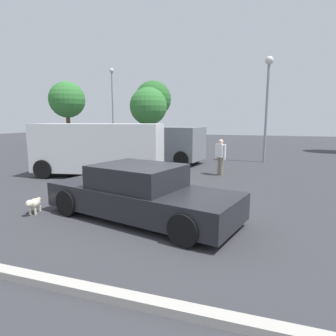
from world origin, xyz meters
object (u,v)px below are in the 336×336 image
at_px(van_white, 99,148).
at_px(light_post_mid, 112,94).
at_px(pedestrian, 221,154).
at_px(light_post_far, 268,90).
at_px(sedan_foreground, 140,194).
at_px(suv_dark, 160,143).
at_px(dog, 34,204).

relative_size(van_white, light_post_mid, 0.76).
relative_size(pedestrian, light_post_mid, 0.21).
height_order(van_white, light_post_far, light_post_far).
distance_m(sedan_foreground, pedestrian, 6.17).
height_order(sedan_foreground, suv_dark, suv_dark).
bearing_deg(van_white, pedestrian, 9.04).
bearing_deg(sedan_foreground, light_post_far, 89.68).
height_order(dog, light_post_mid, light_post_mid).
relative_size(dog, van_white, 0.12).
height_order(sedan_foreground, dog, sedan_foreground).
distance_m(light_post_mid, light_post_far, 16.77).
distance_m(pedestrian, light_post_far, 5.78).
height_order(suv_dark, light_post_mid, light_post_mid).
relative_size(van_white, light_post_far, 0.97).
relative_size(sedan_foreground, suv_dark, 1.02).
height_order(light_post_mid, light_post_far, light_post_mid).
bearing_deg(pedestrian, light_post_mid, -98.43).
height_order(dog, van_white, van_white).
distance_m(van_white, pedestrian, 5.10).
xyz_separation_m(pedestrian, light_post_far, (1.74, 4.63, 3.00)).
height_order(pedestrian, light_post_mid, light_post_mid).
height_order(van_white, suv_dark, van_white).
bearing_deg(light_post_far, sedan_foreground, -104.31).
height_order(sedan_foreground, pedestrian, pedestrian).
relative_size(sedan_foreground, dog, 7.66).
relative_size(sedan_foreground, van_white, 0.91).
distance_m(dog, light_post_mid, 22.38).
distance_m(sedan_foreground, van_white, 5.84).
distance_m(sedan_foreground, light_post_mid, 23.01).
xyz_separation_m(suv_dark, light_post_mid, (-8.87, 10.73, 3.74)).
height_order(dog, suv_dark, suv_dark).
bearing_deg(dog, sedan_foreground, 82.59).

